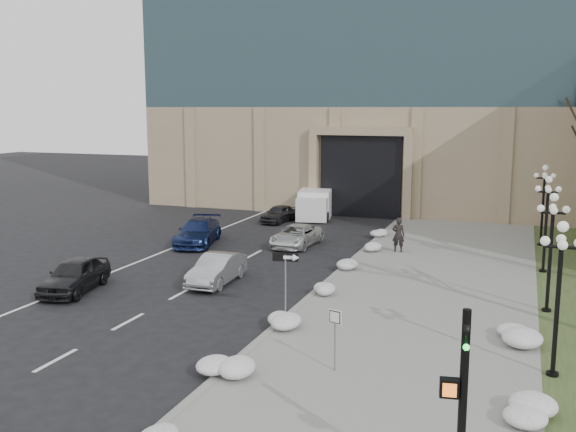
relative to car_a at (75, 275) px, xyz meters
The scene contains 25 objects.
ground 14.02m from the car_a, 38.20° to the right, with size 160.00×160.00×0.00m, color black.
sidewalk 15.47m from the car_a, 20.23° to the left, with size 9.00×40.00×0.12m, color gray.
curb 11.36m from the car_a, 28.12° to the left, with size 0.30×40.00×0.14m, color gray.
car_a is the anchor object (origin of this frame).
car_b 6.21m from the car_a, 32.19° to the left, with size 1.42×4.08×1.34m, color #9CA0A4.
car_c 10.67m from the car_a, 88.13° to the left, with size 2.04×5.02×1.46m, color navy.
car_d 13.55m from the car_a, 63.87° to the left, with size 2.03×4.40×1.22m, color silver.
car_e 19.33m from the car_a, 83.59° to the left, with size 1.44×3.57×1.22m, color #2A2A2F.
pedestrian 17.06m from the car_a, 45.77° to the left, with size 0.69×0.46×1.90m, color black.
box_truck 22.79m from the car_a, 80.27° to the left, with size 3.41×6.70×2.03m.
one_way_sign 10.41m from the car_a, ahead, with size 1.01×0.31×2.69m.
keep_sign 13.93m from the car_a, 19.27° to the right, with size 0.42×0.16×2.02m.
traffic_signal 20.15m from the car_a, 30.76° to the right, with size 0.72×0.96×4.22m.
snow_clump_b 11.97m from the car_a, 31.57° to the right, with size 1.10×1.60×0.36m, color white.
snow_clump_c 10.24m from the car_a, ahead, with size 1.10×1.60×0.36m, color white.
snow_clump_d 10.82m from the car_a, 14.40° to the left, with size 1.10×1.60×0.36m, color white.
snow_clump_e 12.83m from the car_a, 35.97° to the left, with size 1.10×1.60×0.36m, color white.
snow_clump_f 15.66m from the car_a, 47.78° to the left, with size 1.10×1.60×0.36m, color white.
snow_clump_g 19.18m from the car_a, 57.75° to the left, with size 1.10×1.60×0.36m, color white.
snow_clump_h 19.37m from the car_a, 17.45° to the right, with size 1.10×1.60×0.36m, color white.
snow_clump_i 18.42m from the car_a, ahead, with size 1.10×1.60×0.36m, color white.
lamppost_a 19.62m from the car_a, ahead, with size 1.18×1.18×4.76m.
lamppost_b 19.82m from the car_a, 11.26° to the left, with size 1.18×1.18×4.76m.
lamppost_c 22.02m from the car_a, 28.19° to the left, with size 1.18×1.18×4.76m.
lamppost_d 25.72m from the car_a, 41.11° to the left, with size 1.18×1.18×4.76m.
Camera 1 is at (7.15, -13.60, 7.95)m, focal length 40.00 mm.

